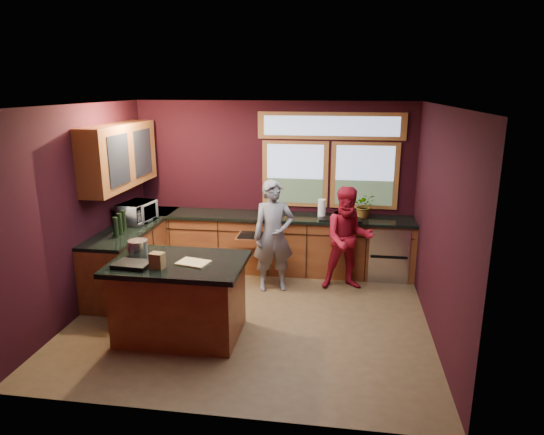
% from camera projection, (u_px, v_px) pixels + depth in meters
% --- Properties ---
extents(floor, '(4.50, 4.50, 0.00)m').
position_uv_depth(floor, '(252.00, 316.00, 6.34)').
color(floor, brown).
rests_on(floor, ground).
extents(room_shell, '(4.52, 4.02, 2.71)m').
position_uv_depth(room_shell, '(209.00, 175.00, 6.27)').
color(room_shell, black).
rests_on(room_shell, ground).
extents(back_counter, '(4.50, 0.64, 0.93)m').
position_uv_depth(back_counter, '(283.00, 243.00, 7.81)').
color(back_counter, '#5B2615').
rests_on(back_counter, floor).
extents(left_counter, '(0.64, 2.30, 0.93)m').
position_uv_depth(left_counter, '(135.00, 254.00, 7.31)').
color(left_counter, '#5B2615').
rests_on(left_counter, floor).
extents(island, '(1.55, 1.05, 0.95)m').
position_uv_depth(island, '(180.00, 298.00, 5.76)').
color(island, '#5B2615').
rests_on(island, floor).
extents(person_grey, '(0.68, 0.54, 1.64)m').
position_uv_depth(person_grey, '(274.00, 236.00, 7.00)').
color(person_grey, slate).
rests_on(person_grey, floor).
extents(person_red, '(0.83, 0.70, 1.53)m').
position_uv_depth(person_red, '(348.00, 239.00, 7.06)').
color(person_red, maroon).
rests_on(person_red, floor).
extents(microwave, '(0.47, 0.62, 0.31)m').
position_uv_depth(microwave, '(137.00, 212.00, 7.26)').
color(microwave, '#999999').
rests_on(microwave, left_counter).
extents(potted_plant, '(0.35, 0.30, 0.39)m').
position_uv_depth(potted_plant, '(364.00, 206.00, 7.51)').
color(potted_plant, '#999999').
rests_on(potted_plant, back_counter).
extents(paper_towel, '(0.12, 0.12, 0.28)m').
position_uv_depth(paper_towel, '(322.00, 208.00, 7.57)').
color(paper_towel, white).
rests_on(paper_towel, back_counter).
extents(cutting_board, '(0.40, 0.33, 0.02)m').
position_uv_depth(cutting_board, '(193.00, 263.00, 5.56)').
color(cutting_board, tan).
rests_on(cutting_board, island).
extents(stock_pot, '(0.24, 0.24, 0.18)m').
position_uv_depth(stock_pot, '(138.00, 247.00, 5.83)').
color(stock_pot, silver).
rests_on(stock_pot, island).
extents(paper_bag, '(0.17, 0.14, 0.18)m').
position_uv_depth(paper_bag, '(157.00, 261.00, 5.39)').
color(paper_bag, brown).
rests_on(paper_bag, island).
extents(black_tray, '(0.42, 0.31, 0.05)m').
position_uv_depth(black_tray, '(132.00, 265.00, 5.45)').
color(black_tray, black).
rests_on(black_tray, island).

